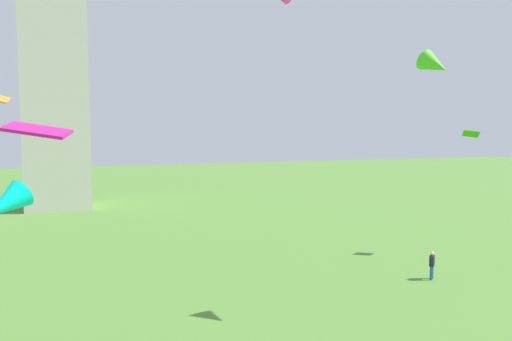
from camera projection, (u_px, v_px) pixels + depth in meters
name	position (u px, v px, depth m)	size (l,w,h in m)	color
person_4	(432.00, 264.00, 26.42)	(0.46, 0.44, 1.56)	#235693
kite_flying_1	(5.00, 204.00, 19.37)	(2.39, 2.34, 1.87)	#05EADC
kite_flying_2	(471.00, 134.00, 31.69)	(1.13, 1.11, 0.54)	#35B206
kite_flying_4	(38.00, 130.00, 13.28)	(1.88, 1.47, 0.54)	#D91789
kite_flying_5	(435.00, 65.00, 20.71)	(1.19, 1.71, 1.42)	#48D521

